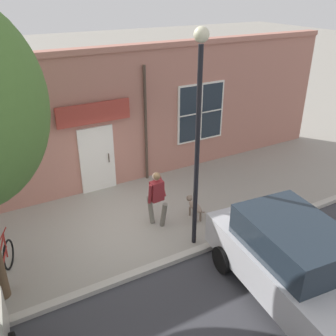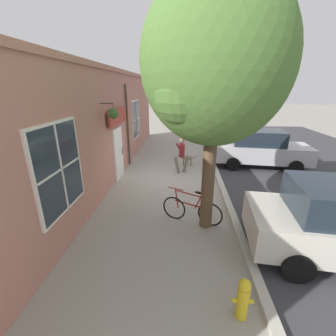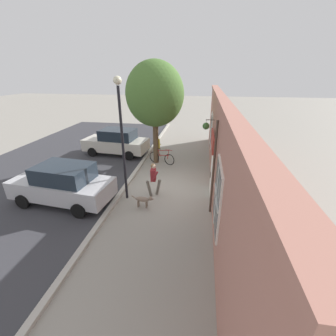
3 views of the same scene
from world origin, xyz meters
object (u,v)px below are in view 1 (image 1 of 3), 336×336
(pedestrian_walking, at_px, (157,194))
(leaning_bicycle, at_px, (5,268))
(dog_on_leash, at_px, (194,206))
(parked_car_mid_block, at_px, (295,264))
(street_lamp, at_px, (198,116))

(pedestrian_walking, distance_m, leaning_bicycle, 3.95)
(dog_on_leash, xyz_separation_m, leaning_bicycle, (0.12, -4.96, 0.01))
(pedestrian_walking, xyz_separation_m, dog_on_leash, (0.21, 1.06, -0.57))
(pedestrian_walking, relative_size, dog_on_leash, 1.56)
(pedestrian_walking, xyz_separation_m, parked_car_mid_block, (3.71, 1.17, -0.05))
(street_lamp, bearing_deg, parked_car_mid_block, 15.93)
(dog_on_leash, bearing_deg, parked_car_mid_block, 1.83)
(parked_car_mid_block, distance_m, street_lamp, 3.62)
(dog_on_leash, relative_size, street_lamp, 0.20)
(parked_car_mid_block, bearing_deg, pedestrian_walking, -162.49)
(dog_on_leash, bearing_deg, leaning_bicycle, -88.64)
(parked_car_mid_block, bearing_deg, leaning_bicycle, -123.68)
(leaning_bicycle, xyz_separation_m, street_lamp, (0.82, 4.34, 2.97))
(parked_car_mid_block, bearing_deg, street_lamp, -164.07)
(leaning_bicycle, distance_m, parked_car_mid_block, 6.11)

